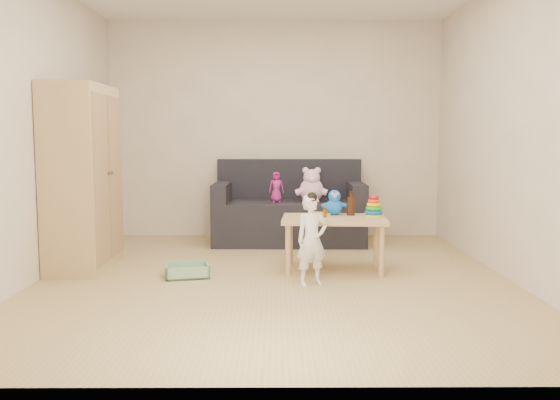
{
  "coord_description": "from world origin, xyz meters",
  "views": [
    {
      "loc": [
        0.02,
        -5.0,
        1.2
      ],
      "look_at": [
        0.05,
        0.25,
        0.65
      ],
      "focal_mm": 38.0,
      "sensor_mm": 36.0,
      "label": 1
    }
  ],
  "objects_px": {
    "sofa": "(289,222)",
    "toddler": "(312,241)",
    "wardrobe": "(82,178)",
    "play_table": "(334,244)"
  },
  "relations": [
    {
      "from": "sofa",
      "to": "toddler",
      "type": "height_order",
      "value": "toddler"
    },
    {
      "from": "wardrobe",
      "to": "sofa",
      "type": "distance_m",
      "value": 2.41
    },
    {
      "from": "wardrobe",
      "to": "play_table",
      "type": "distance_m",
      "value": 2.37
    },
    {
      "from": "wardrobe",
      "to": "toddler",
      "type": "distance_m",
      "value": 2.21
    },
    {
      "from": "sofa",
      "to": "wardrobe",
      "type": "bearing_deg",
      "value": -144.42
    },
    {
      "from": "sofa",
      "to": "toddler",
      "type": "bearing_deg",
      "value": -84.76
    },
    {
      "from": "sofa",
      "to": "play_table",
      "type": "xyz_separation_m",
      "value": [
        0.38,
        -1.44,
        0.0
      ]
    },
    {
      "from": "wardrobe",
      "to": "toddler",
      "type": "height_order",
      "value": "wardrobe"
    },
    {
      "from": "sofa",
      "to": "play_table",
      "type": "height_order",
      "value": "play_table"
    },
    {
      "from": "sofa",
      "to": "play_table",
      "type": "bearing_deg",
      "value": -74.27
    }
  ]
}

